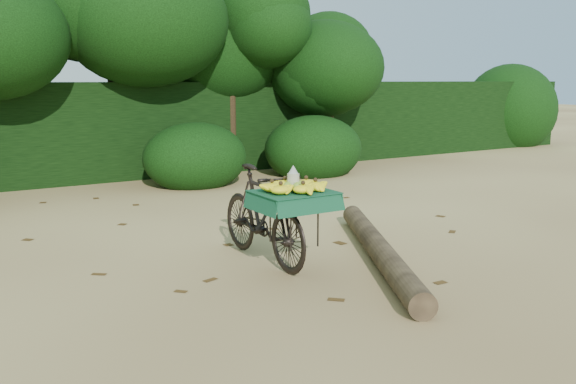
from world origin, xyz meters
TOP-DOWN VIEW (x-y plane):
  - ground at (0.00, 0.00)m, footprint 80.00×80.00m
  - vendor_bicycle at (0.28, -0.32)m, footprint 0.71×1.71m
  - fallen_log at (1.32, -0.89)m, footprint 1.75×3.02m
  - hedge_backdrop at (0.00, 6.30)m, footprint 26.00×1.80m
  - tree_row at (-0.65, 5.50)m, footprint 14.50×2.00m
  - bush_clumps at (0.50, 4.30)m, footprint 8.80×1.70m
  - leaf_litter at (0.00, 0.65)m, footprint 7.00×7.30m

SIDE VIEW (x-z plane):
  - ground at x=0.00m, z-range 0.00..0.00m
  - leaf_litter at x=0.00m, z-range 0.00..0.01m
  - fallen_log at x=1.32m, z-range 0.00..0.24m
  - bush_clumps at x=0.50m, z-range 0.00..0.90m
  - vendor_bicycle at x=0.28m, z-range 0.01..1.00m
  - hedge_backdrop at x=0.00m, z-range 0.00..1.80m
  - tree_row at x=-0.65m, z-range 0.00..4.00m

